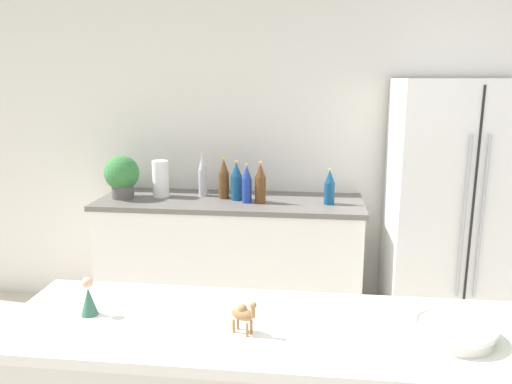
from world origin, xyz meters
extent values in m
cube|color=silver|center=(0.00, 2.73, 1.27)|extent=(8.00, 0.06, 2.55)
cube|color=white|center=(-0.51, 2.40, 0.45)|extent=(1.83, 0.60, 0.90)
cube|color=#66605B|center=(-0.51, 2.40, 0.92)|extent=(1.86, 0.63, 0.03)
cube|color=white|center=(1.00, 2.33, 0.89)|extent=(0.83, 0.71, 1.77)
cube|color=black|center=(1.00, 1.97, 0.89)|extent=(0.01, 0.01, 1.70)
cylinder|color=#B2B5BA|center=(0.95, 1.95, 0.97)|extent=(0.02, 0.02, 0.97)
cylinder|color=#B2B5BA|center=(1.05, 1.95, 0.97)|extent=(0.02, 0.02, 0.97)
cube|color=silver|center=(-0.03, 0.52, 0.97)|extent=(1.84, 0.55, 0.03)
cylinder|color=#595451|center=(-1.28, 2.35, 0.98)|extent=(0.15, 0.15, 0.09)
sphere|color=#387F3D|center=(-1.28, 2.35, 1.12)|extent=(0.24, 0.24, 0.24)
cylinder|color=white|center=(-1.02, 2.43, 1.07)|extent=(0.12, 0.12, 0.26)
cylinder|color=navy|center=(-0.47, 2.39, 1.03)|extent=(0.08, 0.08, 0.17)
cone|color=navy|center=(-0.47, 2.39, 1.16)|extent=(0.07, 0.07, 0.10)
cylinder|color=gold|center=(-0.47, 2.39, 1.21)|extent=(0.03, 0.03, 0.01)
cylinder|color=#B2B7BC|center=(-0.73, 2.49, 1.03)|extent=(0.06, 0.06, 0.19)
cone|color=#B2B7BC|center=(-0.73, 2.49, 1.18)|extent=(0.06, 0.06, 0.11)
cylinder|color=gold|center=(-0.73, 2.49, 1.24)|extent=(0.02, 0.02, 0.01)
cylinder|color=brown|center=(-0.29, 2.33, 1.03)|extent=(0.07, 0.07, 0.18)
cone|color=brown|center=(-0.29, 2.33, 1.17)|extent=(0.07, 0.07, 0.10)
cylinder|color=gold|center=(-0.29, 2.33, 1.22)|extent=(0.03, 0.03, 0.01)
cylinder|color=navy|center=(0.18, 2.35, 1.01)|extent=(0.07, 0.07, 0.15)
cone|color=navy|center=(0.18, 2.35, 1.13)|extent=(0.07, 0.07, 0.08)
cylinder|color=gold|center=(0.18, 2.35, 1.18)|extent=(0.03, 0.03, 0.01)
cylinder|color=navy|center=(-0.38, 2.33, 1.02)|extent=(0.07, 0.07, 0.17)
cone|color=navy|center=(-0.38, 2.33, 1.15)|extent=(0.06, 0.06, 0.09)
cylinder|color=gold|center=(-0.38, 2.33, 1.20)|extent=(0.02, 0.02, 0.01)
cylinder|color=brown|center=(-0.56, 2.43, 1.03)|extent=(0.07, 0.07, 0.18)
cone|color=brown|center=(-0.56, 2.43, 1.17)|extent=(0.07, 0.07, 0.10)
cylinder|color=gold|center=(-0.56, 2.43, 1.23)|extent=(0.03, 0.03, 0.01)
cylinder|color=white|center=(0.51, 0.50, 1.00)|extent=(0.24, 0.24, 0.04)
torus|color=white|center=(0.51, 0.50, 1.03)|extent=(0.26, 0.26, 0.02)
ellipsoid|color=olive|center=(-0.14, 0.45, 1.05)|extent=(0.09, 0.07, 0.04)
sphere|color=olive|center=(-0.14, 0.45, 1.07)|extent=(0.03, 0.03, 0.03)
cylinder|color=olive|center=(-0.11, 0.44, 1.07)|extent=(0.01, 0.01, 0.04)
sphere|color=olive|center=(-0.11, 0.44, 1.09)|extent=(0.02, 0.02, 0.02)
cylinder|color=olive|center=(-0.11, 0.45, 1.01)|extent=(0.01, 0.01, 0.04)
cylinder|color=olive|center=(-0.12, 0.43, 1.01)|extent=(0.01, 0.01, 0.04)
cylinder|color=olive|center=(-0.16, 0.48, 1.01)|extent=(0.01, 0.01, 0.04)
cylinder|color=olive|center=(-0.17, 0.45, 1.01)|extent=(0.01, 0.01, 0.04)
cone|color=#33664C|center=(-0.68, 0.52, 1.03)|extent=(0.06, 0.06, 0.10)
sphere|color=tan|center=(-0.68, 0.52, 1.10)|extent=(0.04, 0.04, 0.04)
camera|label=1|loc=(0.07, -0.97, 1.77)|focal=35.00mm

